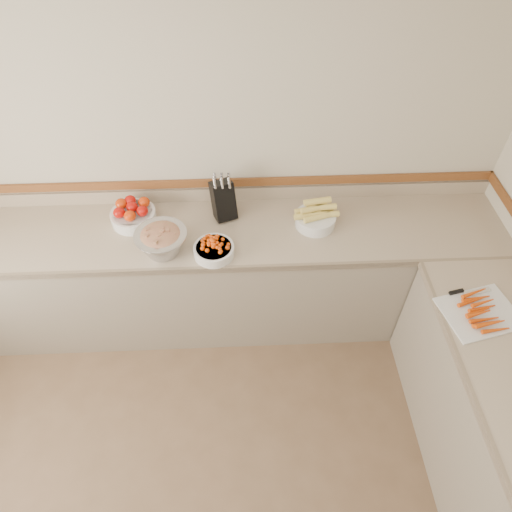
{
  "coord_description": "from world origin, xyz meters",
  "views": [
    {
      "loc": [
        0.27,
        -0.47,
        2.96
      ],
      "look_at": [
        0.35,
        1.35,
        1.0
      ],
      "focal_mm": 32.0,
      "sensor_mm": 36.0,
      "label": 1
    }
  ],
  "objects_px": {
    "rhubarb_bowl": "(162,240)",
    "cutting_board": "(480,312)",
    "knife_block": "(223,199)",
    "cherry_tomato_bowl": "(214,249)",
    "corn_bowl": "(316,217)",
    "tomato_bowl": "(133,214)"
  },
  "relations": [
    {
      "from": "cherry_tomato_bowl",
      "to": "corn_bowl",
      "type": "xyz_separation_m",
      "value": [
        0.66,
        0.25,
        0.02
      ]
    },
    {
      "from": "knife_block",
      "to": "corn_bowl",
      "type": "relative_size",
      "value": 1.15
    },
    {
      "from": "rhubarb_bowl",
      "to": "cherry_tomato_bowl",
      "type": "bearing_deg",
      "value": -7.62
    },
    {
      "from": "knife_block",
      "to": "tomato_bowl",
      "type": "relative_size",
      "value": 1.15
    },
    {
      "from": "cherry_tomato_bowl",
      "to": "cutting_board",
      "type": "xyz_separation_m",
      "value": [
        1.47,
        -0.51,
        -0.03
      ]
    },
    {
      "from": "tomato_bowl",
      "to": "rhubarb_bowl",
      "type": "relative_size",
      "value": 0.92
    },
    {
      "from": "rhubarb_bowl",
      "to": "cutting_board",
      "type": "bearing_deg",
      "value": -17.32
    },
    {
      "from": "corn_bowl",
      "to": "tomato_bowl",
      "type": "bearing_deg",
      "value": 175.95
    },
    {
      "from": "knife_block",
      "to": "cherry_tomato_bowl",
      "type": "xyz_separation_m",
      "value": [
        -0.06,
        -0.36,
        -0.09
      ]
    },
    {
      "from": "tomato_bowl",
      "to": "knife_block",
      "type": "bearing_deg",
      "value": 2.82
    },
    {
      "from": "knife_block",
      "to": "cherry_tomato_bowl",
      "type": "height_order",
      "value": "knife_block"
    },
    {
      "from": "cutting_board",
      "to": "knife_block",
      "type": "bearing_deg",
      "value": 148.2
    },
    {
      "from": "knife_block",
      "to": "rhubarb_bowl",
      "type": "xyz_separation_m",
      "value": [
        -0.38,
        -0.32,
        -0.04
      ]
    },
    {
      "from": "corn_bowl",
      "to": "cutting_board",
      "type": "bearing_deg",
      "value": -43.08
    },
    {
      "from": "cherry_tomato_bowl",
      "to": "rhubarb_bowl",
      "type": "xyz_separation_m",
      "value": [
        -0.32,
        0.04,
        0.05
      ]
    },
    {
      "from": "knife_block",
      "to": "cherry_tomato_bowl",
      "type": "bearing_deg",
      "value": -99.58
    },
    {
      "from": "tomato_bowl",
      "to": "rhubarb_bowl",
      "type": "height_order",
      "value": "rhubarb_bowl"
    },
    {
      "from": "tomato_bowl",
      "to": "cutting_board",
      "type": "height_order",
      "value": "tomato_bowl"
    },
    {
      "from": "knife_block",
      "to": "cutting_board",
      "type": "relative_size",
      "value": 0.74
    },
    {
      "from": "rhubarb_bowl",
      "to": "cutting_board",
      "type": "distance_m",
      "value": 1.87
    },
    {
      "from": "tomato_bowl",
      "to": "cherry_tomato_bowl",
      "type": "distance_m",
      "value": 0.63
    },
    {
      "from": "knife_block",
      "to": "rhubarb_bowl",
      "type": "height_order",
      "value": "knife_block"
    }
  ]
}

